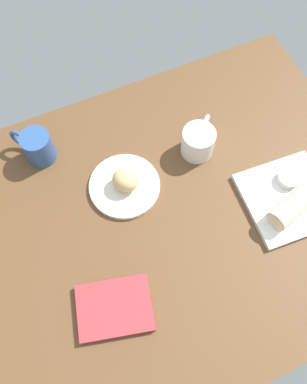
{
  "coord_description": "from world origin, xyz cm",
  "views": [
    {
      "loc": [
        -23.13,
        -33.19,
        102.75
      ],
      "look_at": [
        -5.2,
        6.99,
        7.0
      ],
      "focal_mm": 37.53,
      "sensor_mm": 36.0,
      "label": 1
    }
  ],
  "objects_px": {
    "square_plate": "(287,198)",
    "coffee_mug": "(198,141)",
    "sauce_cup": "(289,178)",
    "round_plate": "(125,186)",
    "scone_pastry": "(125,180)",
    "book_stack": "(114,308)",
    "breakfast_wrap": "(292,207)",
    "second_mug": "(37,146)"
  },
  "relations": [
    {
      "from": "round_plate",
      "to": "second_mug",
      "type": "bearing_deg",
      "value": 133.26
    },
    {
      "from": "square_plate",
      "to": "coffee_mug",
      "type": "height_order",
      "value": "coffee_mug"
    },
    {
      "from": "square_plate",
      "to": "second_mug",
      "type": "relative_size",
      "value": 1.96
    },
    {
      "from": "square_plate",
      "to": "breakfast_wrap",
      "type": "bearing_deg",
      "value": -120.15
    },
    {
      "from": "square_plate",
      "to": "sauce_cup",
      "type": "distance_m",
      "value": 0.05
    },
    {
      "from": "sauce_cup",
      "to": "second_mug",
      "type": "height_order",
      "value": "second_mug"
    },
    {
      "from": "square_plate",
      "to": "sauce_cup",
      "type": "relative_size",
      "value": 3.74
    },
    {
      "from": "scone_pastry",
      "to": "second_mug",
      "type": "bearing_deg",
      "value": 133.44
    },
    {
      "from": "book_stack",
      "to": "scone_pastry",
      "type": "bearing_deg",
      "value": 62.78
    },
    {
      "from": "book_stack",
      "to": "second_mug",
      "type": "relative_size",
      "value": 1.78
    },
    {
      "from": "square_plate",
      "to": "coffee_mug",
      "type": "relative_size",
      "value": 1.95
    },
    {
      "from": "round_plate",
      "to": "square_plate",
      "type": "bearing_deg",
      "value": -28.92
    },
    {
      "from": "round_plate",
      "to": "second_mug",
      "type": "relative_size",
      "value": 1.69
    },
    {
      "from": "coffee_mug",
      "to": "second_mug",
      "type": "distance_m",
      "value": 0.44
    },
    {
      "from": "scone_pastry",
      "to": "book_stack",
      "type": "bearing_deg",
      "value": -117.22
    },
    {
      "from": "scone_pastry",
      "to": "breakfast_wrap",
      "type": "xyz_separation_m",
      "value": [
        0.36,
        -0.24,
        0.0
      ]
    },
    {
      "from": "square_plate",
      "to": "coffee_mug",
      "type": "bearing_deg",
      "value": 122.1
    },
    {
      "from": "sauce_cup",
      "to": "breakfast_wrap",
      "type": "bearing_deg",
      "value": -120.15
    },
    {
      "from": "square_plate",
      "to": "coffee_mug",
      "type": "xyz_separation_m",
      "value": [
        -0.15,
        0.24,
        0.04
      ]
    },
    {
      "from": "sauce_cup",
      "to": "coffee_mug",
      "type": "distance_m",
      "value": 0.26
    },
    {
      "from": "scone_pastry",
      "to": "second_mug",
      "type": "xyz_separation_m",
      "value": [
        -0.18,
        0.19,
        0.01
      ]
    },
    {
      "from": "round_plate",
      "to": "sauce_cup",
      "type": "distance_m",
      "value": 0.44
    },
    {
      "from": "scone_pastry",
      "to": "round_plate",
      "type": "bearing_deg",
      "value": 146.32
    },
    {
      "from": "breakfast_wrap",
      "to": "second_mug",
      "type": "distance_m",
      "value": 0.69
    },
    {
      "from": "square_plate",
      "to": "second_mug",
      "type": "distance_m",
      "value": 0.69
    },
    {
      "from": "scone_pastry",
      "to": "second_mug",
      "type": "relative_size",
      "value": 0.62
    },
    {
      "from": "round_plate",
      "to": "book_stack",
      "type": "distance_m",
      "value": 0.32
    },
    {
      "from": "square_plate",
      "to": "second_mug",
      "type": "bearing_deg",
      "value": 144.47
    },
    {
      "from": "book_stack",
      "to": "coffee_mug",
      "type": "distance_m",
      "value": 0.49
    },
    {
      "from": "square_plate",
      "to": "book_stack",
      "type": "height_order",
      "value": "book_stack"
    },
    {
      "from": "round_plate",
      "to": "second_mug",
      "type": "xyz_separation_m",
      "value": [
        -0.18,
        0.19,
        0.04
      ]
    },
    {
      "from": "coffee_mug",
      "to": "second_mug",
      "type": "height_order",
      "value": "second_mug"
    },
    {
      "from": "sauce_cup",
      "to": "book_stack",
      "type": "bearing_deg",
      "value": -167.73
    },
    {
      "from": "book_stack",
      "to": "second_mug",
      "type": "bearing_deg",
      "value": 94.02
    },
    {
      "from": "breakfast_wrap",
      "to": "coffee_mug",
      "type": "relative_size",
      "value": 1.1
    },
    {
      "from": "book_stack",
      "to": "sauce_cup",
      "type": "bearing_deg",
      "value": 12.27
    },
    {
      "from": "round_plate",
      "to": "scone_pastry",
      "type": "distance_m",
      "value": 0.04
    },
    {
      "from": "sauce_cup",
      "to": "second_mug",
      "type": "xyz_separation_m",
      "value": [
        -0.59,
        0.36,
        0.02
      ]
    },
    {
      "from": "sauce_cup",
      "to": "square_plate",
      "type": "bearing_deg",
      "value": -120.15
    },
    {
      "from": "square_plate",
      "to": "breakfast_wrap",
      "type": "relative_size",
      "value": 1.76
    },
    {
      "from": "breakfast_wrap",
      "to": "book_stack",
      "type": "distance_m",
      "value": 0.51
    },
    {
      "from": "scone_pastry",
      "to": "breakfast_wrap",
      "type": "distance_m",
      "value": 0.43
    }
  ]
}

